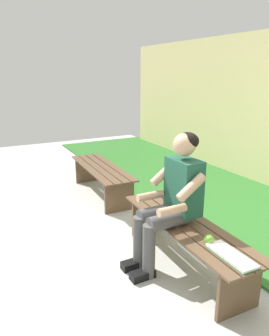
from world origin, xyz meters
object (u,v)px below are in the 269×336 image
at_px(apple, 209,239).
at_px(bench_far, 101,174).
at_px(bench_near, 185,233).
at_px(book_open, 231,256).
at_px(person_seated, 172,196).

bearing_deg(apple, bench_far, -1.34).
bearing_deg(bench_near, apple, 171.48).
relative_size(bench_near, book_open, 3.95).
xyz_separation_m(bench_near, apple, (-0.37, 0.06, 0.14)).
height_order(apple, book_open, apple).
bearing_deg(bench_far, person_seated, 177.07).
relative_size(bench_far, person_seated, 1.27).
height_order(bench_near, apple, apple).
bearing_deg(bench_far, book_open, 179.18).
distance_m(person_seated, apple, 0.51).
relative_size(person_seated, apple, 15.91).
distance_m(person_seated, book_open, 0.73).
height_order(bench_far, apple, apple).
bearing_deg(person_seated, apple, -174.69).
bearing_deg(bench_far, apple, 178.66).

